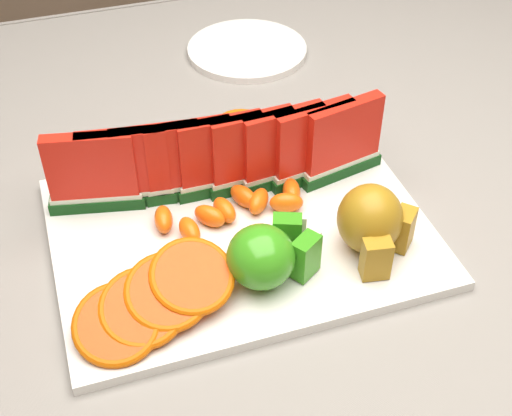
{
  "coord_description": "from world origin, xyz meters",
  "views": [
    {
      "loc": [
        -0.16,
        -0.62,
        1.3
      ],
      "look_at": [
        0.01,
        -0.09,
        0.81
      ],
      "focal_mm": 50.0,
      "sensor_mm": 36.0,
      "label": 1
    }
  ],
  "objects": [
    {
      "name": "platter",
      "position": [
        -0.0,
        -0.08,
        0.76
      ],
      "size": [
        0.4,
        0.3,
        0.01
      ],
      "color": "silver",
      "rests_on": "tablecloth"
    },
    {
      "name": "tablecloth",
      "position": [
        0.0,
        0.0,
        0.72
      ],
      "size": [
        1.53,
        1.03,
        0.2
      ],
      "color": "gray",
      "rests_on": "table"
    },
    {
      "name": "orange_fan_back",
      "position": [
        -0.03,
        0.05,
        0.79
      ],
      "size": [
        0.24,
        0.1,
        0.04
      ],
      "color": "#F01B00",
      "rests_on": "platter"
    },
    {
      "name": "tangerine_segments",
      "position": [
        -0.0,
        -0.06,
        0.78
      ],
      "size": [
        0.17,
        0.08,
        0.02
      ],
      "color": "orange",
      "rests_on": "platter"
    },
    {
      "name": "side_plate",
      "position": [
        0.13,
        0.3,
        0.76
      ],
      "size": [
        0.22,
        0.22,
        0.01
      ],
      "color": "silver",
      "rests_on": "tablecloth"
    },
    {
      "name": "table",
      "position": [
        0.0,
        0.0,
        0.65
      ],
      "size": [
        1.4,
        0.9,
        0.75
      ],
      "color": "#4A371E",
      "rests_on": "ground"
    },
    {
      "name": "pear_cluster",
      "position": [
        0.12,
        -0.15,
        0.81
      ],
      "size": [
        0.09,
        0.09,
        0.08
      ],
      "color": "#A18B1B",
      "rests_on": "platter"
    },
    {
      "name": "orange_fan_front",
      "position": [
        -0.11,
        -0.17,
        0.79
      ],
      "size": [
        0.17,
        0.12,
        0.05
      ],
      "color": "#F01B00",
      "rests_on": "platter"
    },
    {
      "name": "watermelon_row",
      "position": [
        -0.0,
        -0.01,
        0.82
      ],
      "size": [
        0.39,
        0.07,
        0.1
      ],
      "color": "#0E3F14",
      "rests_on": "platter"
    },
    {
      "name": "apple_cluster",
      "position": [
        0.0,
        -0.15,
        0.8
      ],
      "size": [
        0.1,
        0.08,
        0.06
      ],
      "color": "#157A08",
      "rests_on": "platter"
    }
  ]
}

